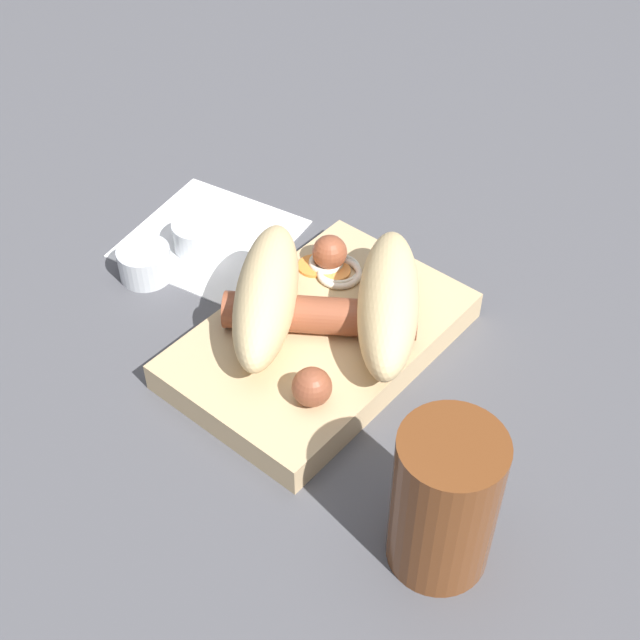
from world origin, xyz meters
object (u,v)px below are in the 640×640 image
at_px(bread_roll, 327,298).
at_px(drink_glass, 445,502).
at_px(food_tray, 320,340).
at_px(condiment_cup_far, 145,264).
at_px(sausage, 321,314).
at_px(condiment_cup_near, 199,238).

bearing_deg(bread_roll, drink_glass, -118.87).
height_order(food_tray, drink_glass, drink_glass).
bearing_deg(condiment_cup_far, sausage, -80.34).
bearing_deg(bread_roll, food_tray, 163.43).
bearing_deg(sausage, condiment_cup_near, 81.12).
height_order(sausage, condiment_cup_near, sausage).
height_order(condiment_cup_near, condiment_cup_far, same).
relative_size(sausage, drink_glass, 1.33).
bearing_deg(food_tray, sausage, -7.97).
relative_size(food_tray, drink_glass, 2.04).
bearing_deg(drink_glass, condiment_cup_near, 71.07).
relative_size(food_tray, condiment_cup_far, 5.06).
bearing_deg(sausage, food_tray, 172.03).
relative_size(bread_roll, sausage, 1.37).
bearing_deg(drink_glass, food_tray, 62.98).
height_order(bread_roll, drink_glass, drink_glass).
bearing_deg(condiment_cup_far, condiment_cup_near, -9.40).
distance_m(bread_roll, drink_glass, 0.21).
xyz_separation_m(bread_roll, condiment_cup_far, (-0.04, 0.18, -0.04)).
xyz_separation_m(sausage, condiment_cup_far, (-0.03, 0.18, -0.03)).
xyz_separation_m(bread_roll, condiment_cup_near, (0.02, 0.18, -0.04)).
xyz_separation_m(condiment_cup_near, condiment_cup_far, (-0.06, 0.01, 0.00)).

